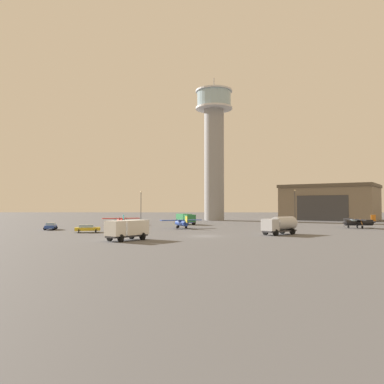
# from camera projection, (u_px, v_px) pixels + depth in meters

# --- Properties ---
(ground_plane) EXTENTS (400.00, 400.00, 0.00)m
(ground_plane) POSITION_uv_depth(u_px,v_px,m) (205.00, 236.00, 58.51)
(ground_plane) COLOR #545456
(control_tower) EXTENTS (11.62, 11.62, 45.23)m
(control_tower) POSITION_uv_depth(u_px,v_px,m) (214.00, 142.00, 121.19)
(control_tower) COLOR gray
(control_tower) RESTS_ON ground_plane
(hangar) EXTENTS (35.36, 33.15, 11.30)m
(hangar) POSITION_uv_depth(u_px,v_px,m) (330.00, 202.00, 124.67)
(hangar) COLOR #7A6B56
(hangar) RESTS_ON ground_plane
(airplane_blue) EXTENTS (8.44, 6.69, 2.55)m
(airplane_blue) POSITION_uv_depth(u_px,v_px,m) (182.00, 223.00, 77.86)
(airplane_blue) COLOR #2847A8
(airplane_blue) RESTS_ON ground_plane
(airplane_red) EXTENTS (8.53, 6.74, 2.57)m
(airplane_red) POSITION_uv_depth(u_px,v_px,m) (121.00, 220.00, 88.80)
(airplane_red) COLOR red
(airplane_red) RESTS_ON ground_plane
(airplane_black) EXTENTS (7.35, 9.38, 2.76)m
(airplane_black) POSITION_uv_depth(u_px,v_px,m) (359.00, 222.00, 78.36)
(airplane_black) COLOR black
(airplane_black) RESTS_ON ground_plane
(truck_box_white) EXTENTS (5.45, 6.21, 2.68)m
(truck_box_white) POSITION_uv_depth(u_px,v_px,m) (127.00, 229.00, 51.08)
(truck_box_white) COLOR #38383D
(truck_box_white) RESTS_ON ground_plane
(truck_fuel_tanker_silver) EXTENTS (6.39, 5.93, 2.86)m
(truck_fuel_tanker_silver) POSITION_uv_depth(u_px,v_px,m) (280.00, 225.00, 61.10)
(truck_fuel_tanker_silver) COLOR #38383D
(truck_fuel_tanker_silver) RESTS_ON ground_plane
(truck_box_green) EXTENTS (5.07, 6.99, 2.60)m
(truck_box_green) POSITION_uv_depth(u_px,v_px,m) (186.00, 218.00, 93.68)
(truck_box_green) COLOR #38383D
(truck_box_green) RESTS_ON ground_plane
(car_blue) EXTENTS (2.93, 4.79, 1.37)m
(car_blue) POSITION_uv_depth(u_px,v_px,m) (51.00, 226.00, 73.76)
(car_blue) COLOR #2847A8
(car_blue) RESTS_ON ground_plane
(car_yellow) EXTENTS (4.63, 3.17, 1.37)m
(car_yellow) POSITION_uv_depth(u_px,v_px,m) (87.00, 228.00, 66.22)
(car_yellow) COLOR gold
(car_yellow) RESTS_ON ground_plane
(light_post_west) EXTENTS (0.44, 0.44, 9.20)m
(light_post_west) POSITION_uv_depth(u_px,v_px,m) (295.00, 203.00, 109.64)
(light_post_west) COLOR #38383D
(light_post_west) RESTS_ON ground_plane
(light_post_east) EXTENTS (0.44, 0.44, 8.83)m
(light_post_east) POSITION_uv_depth(u_px,v_px,m) (141.00, 203.00, 111.00)
(light_post_east) COLOR #38383D
(light_post_east) RESTS_ON ground_plane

